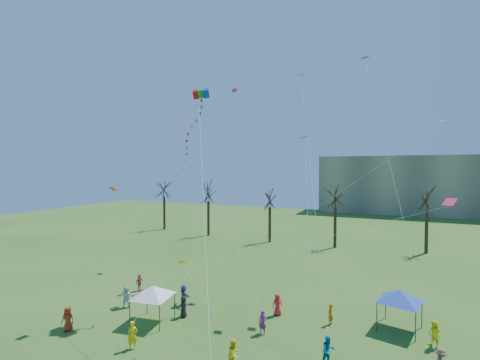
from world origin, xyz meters
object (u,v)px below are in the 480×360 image
at_px(distant_building, 443,185).
at_px(canopy_tent_blue, 400,296).
at_px(canopy_tent_white, 153,291).
at_px(big_box_kite, 192,139).

distance_m(distant_building, canopy_tent_blue, 72.67).
height_order(canopy_tent_white, canopy_tent_blue, canopy_tent_blue).
relative_size(big_box_kite, canopy_tent_blue, 6.12).
height_order(distant_building, canopy_tent_white, distant_building).
height_order(big_box_kite, canopy_tent_white, big_box_kite).
height_order(distant_building, canopy_tent_blue, distant_building).
distance_m(big_box_kite, canopy_tent_blue, 20.47).
bearing_deg(distant_building, canopy_tent_white, -110.80).
bearing_deg(big_box_kite, canopy_tent_white, -98.95).
bearing_deg(canopy_tent_blue, distant_building, 80.28).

